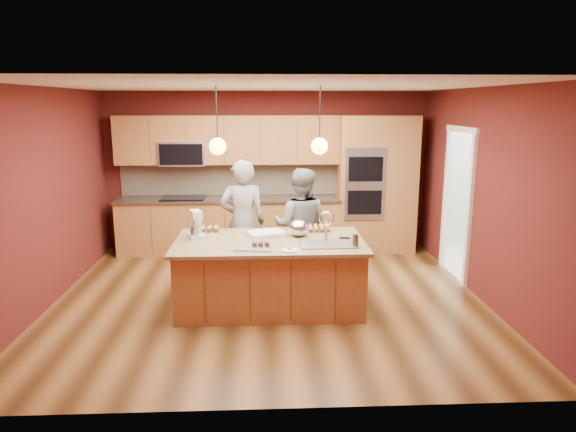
{
  "coord_description": "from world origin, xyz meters",
  "views": [
    {
      "loc": [
        -0.04,
        -6.34,
        2.49
      ],
      "look_at": [
        0.24,
        -0.1,
        1.12
      ],
      "focal_mm": 32.0,
      "sensor_mm": 36.0,
      "label": 1
    }
  ],
  "objects_px": {
    "person_right": "(300,226)",
    "mixing_bowl": "(299,228)",
    "island": "(271,273)",
    "stand_mixer": "(196,226)",
    "person_left": "(243,222)"
  },
  "relations": [
    {
      "from": "person_right",
      "to": "mixing_bowl",
      "type": "distance_m",
      "value": 0.73
    },
    {
      "from": "mixing_bowl",
      "to": "person_right",
      "type": "bearing_deg",
      "value": 84.23
    },
    {
      "from": "island",
      "to": "mixing_bowl",
      "type": "bearing_deg",
      "value": 28.33
    },
    {
      "from": "mixing_bowl",
      "to": "stand_mixer",
      "type": "bearing_deg",
      "value": -178.24
    },
    {
      "from": "stand_mixer",
      "to": "person_left",
      "type": "bearing_deg",
      "value": 34.88
    },
    {
      "from": "mixing_bowl",
      "to": "island",
      "type": "bearing_deg",
      "value": -151.67
    },
    {
      "from": "person_right",
      "to": "stand_mixer",
      "type": "distance_m",
      "value": 1.56
    },
    {
      "from": "island",
      "to": "person_left",
      "type": "xyz_separation_m",
      "value": [
        -0.38,
        0.91,
        0.44
      ]
    },
    {
      "from": "island",
      "to": "stand_mixer",
      "type": "relative_size",
      "value": 6.69
    },
    {
      "from": "person_right",
      "to": "mixing_bowl",
      "type": "height_order",
      "value": "person_right"
    },
    {
      "from": "person_right",
      "to": "stand_mixer",
      "type": "bearing_deg",
      "value": 42.35
    },
    {
      "from": "stand_mixer",
      "to": "mixing_bowl",
      "type": "xyz_separation_m",
      "value": [
        1.28,
        0.04,
        -0.05
      ]
    },
    {
      "from": "person_right",
      "to": "island",
      "type": "bearing_deg",
      "value": 77.88
    },
    {
      "from": "stand_mixer",
      "to": "island",
      "type": "bearing_deg",
      "value": -28.76
    },
    {
      "from": "island",
      "to": "person_left",
      "type": "bearing_deg",
      "value": 112.67
    }
  ]
}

